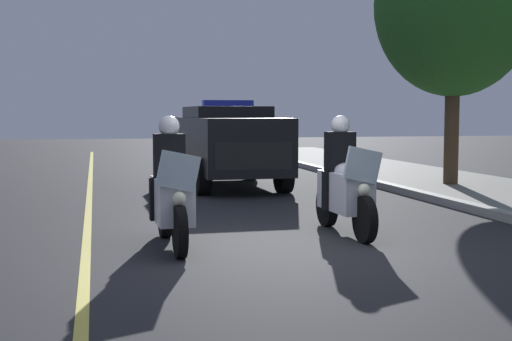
% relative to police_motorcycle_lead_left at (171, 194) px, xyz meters
% --- Properties ---
extents(ground_plane, '(80.00, 80.00, 0.00)m').
position_rel_police_motorcycle_lead_left_xyz_m(ground_plane, '(0.55, 1.37, -0.70)').
color(ground_plane, '#28282B').
extents(lane_stripe_center, '(48.00, 0.12, 0.01)m').
position_rel_police_motorcycle_lead_left_xyz_m(lane_stripe_center, '(0.55, -1.10, -0.70)').
color(lane_stripe_center, '#E0D14C').
rests_on(lane_stripe_center, ground).
extents(police_motorcycle_lead_left, '(2.14, 0.57, 1.72)m').
position_rel_police_motorcycle_lead_left_xyz_m(police_motorcycle_lead_left, '(0.00, 0.00, 0.00)').
color(police_motorcycle_lead_left, black).
rests_on(police_motorcycle_lead_left, ground).
extents(police_motorcycle_lead_right, '(2.14, 0.57, 1.72)m').
position_rel_police_motorcycle_lead_left_xyz_m(police_motorcycle_lead_right, '(-0.44, 2.55, 0.00)').
color(police_motorcycle_lead_right, black).
rests_on(police_motorcycle_lead_right, ground).
extents(police_suv, '(4.95, 2.18, 2.05)m').
position_rel_police_motorcycle_lead_left_xyz_m(police_suv, '(-7.31, 2.12, 0.37)').
color(police_suv, black).
rests_on(police_suv, ground).
extents(tree_far_back, '(3.66, 3.66, 6.28)m').
position_rel_police_motorcycle_lead_left_xyz_m(tree_far_back, '(-5.90, 7.13, 3.54)').
color(tree_far_back, '#4C3823').
rests_on(tree_far_back, sidewalk_strip).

